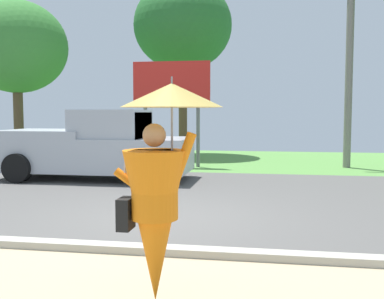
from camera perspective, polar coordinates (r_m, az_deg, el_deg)
name	(u,v)px	position (r m, az deg, el deg)	size (l,w,h in m)	color
ground_plane	(189,191)	(10.82, -0.34, -5.23)	(40.00, 22.00, 0.20)	#565451
monk_pedestrian	(158,190)	(4.31, -4.21, -5.01)	(1.05, 0.95, 2.13)	orange
pickup_truck	(95,147)	(12.68, -11.97, 0.30)	(5.20, 2.28, 1.88)	#ADB2BA
utility_pole	(349,65)	(15.88, 19.03, 9.99)	(1.80, 0.24, 6.38)	gray
roadside_billboard	(171,90)	(15.31, -2.59, 7.40)	(2.60, 0.12, 3.50)	slate
tree_left_far	(183,26)	(19.81, -1.16, 15.14)	(4.11, 4.11, 7.32)	brown
tree_center_back	(16,47)	(18.59, -21.07, 11.81)	(3.76, 3.76, 5.96)	brown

